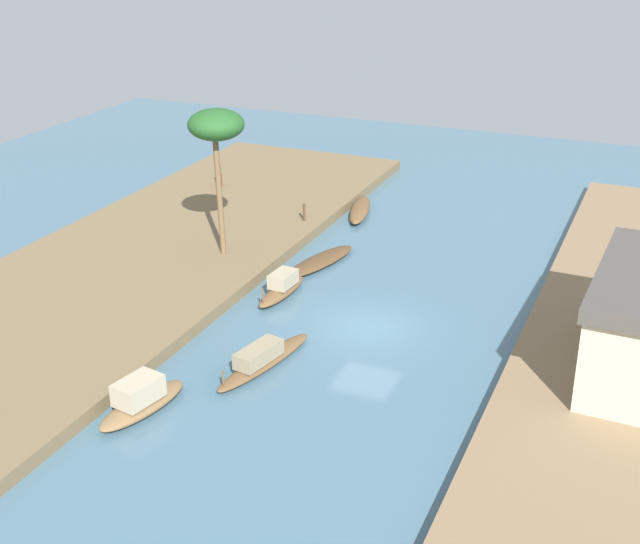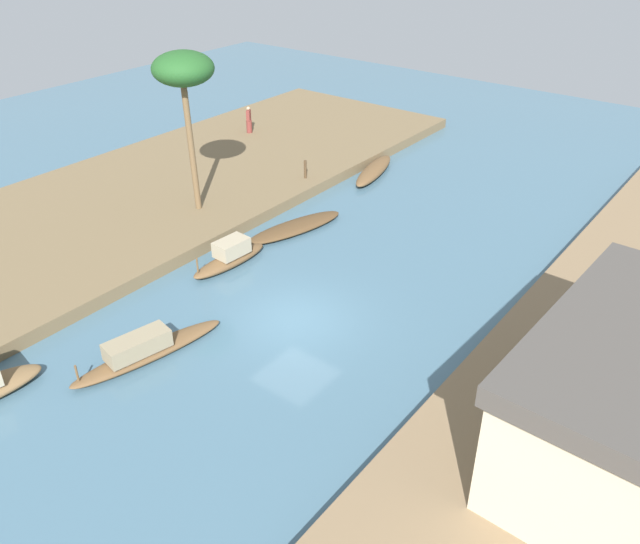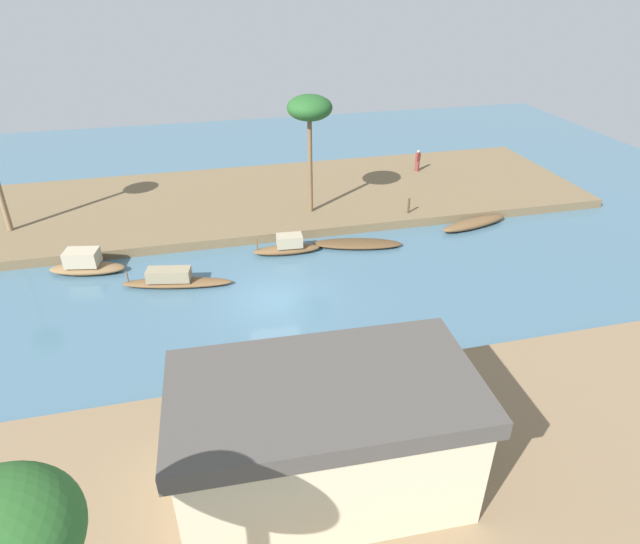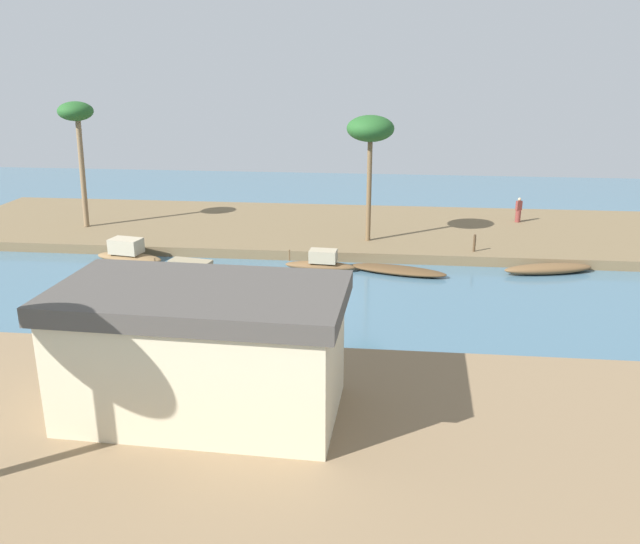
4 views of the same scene
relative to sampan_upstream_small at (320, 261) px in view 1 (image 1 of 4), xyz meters
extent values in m
plane|color=#476B7F|center=(5.37, 4.40, -0.19)|extent=(69.10, 69.10, 0.00)
cube|color=brown|center=(5.37, -7.66, 0.08)|extent=(44.96, 12.06, 0.53)
ellipsoid|color=brown|center=(0.00, 0.00, 0.00)|extent=(5.14, 2.40, 0.37)
ellipsoid|color=brown|center=(14.31, -0.44, 0.06)|extent=(3.98, 1.90, 0.50)
cube|color=tan|center=(14.44, -0.46, 0.71)|extent=(1.79, 1.32, 0.79)
ellipsoid|color=brown|center=(3.98, -0.14, 0.04)|extent=(3.70, 1.13, 0.46)
cube|color=tan|center=(3.82, -0.13, 0.59)|extent=(1.43, 0.94, 0.63)
cylinder|color=brown|center=(5.59, -0.24, 0.53)|extent=(0.07, 0.07, 0.61)
ellipsoid|color=brown|center=(-7.59, -0.83, 0.08)|extent=(4.75, 2.07, 0.52)
ellipsoid|color=brown|center=(9.84, 1.97, -0.01)|extent=(5.45, 1.95, 0.36)
cube|color=gray|center=(10.19, 1.90, 0.47)|extent=(2.21, 1.20, 0.59)
cylinder|color=brown|center=(12.16, 1.51, 0.42)|extent=(0.07, 0.07, 0.56)
cylinder|color=brown|center=(-7.56, -9.74, 0.73)|extent=(0.45, 0.45, 0.76)
cube|color=brown|center=(-7.56, -9.74, 1.41)|extent=(0.42, 0.35, 0.60)
sphere|color=tan|center=(-7.56, -9.74, 1.81)|extent=(0.21, 0.21, 0.21)
cylinder|color=#4C3823|center=(-4.06, -2.65, 0.82)|extent=(0.14, 0.14, 0.93)
cylinder|color=brown|center=(1.70, -4.38, 3.22)|extent=(0.27, 0.43, 5.74)
ellipsoid|color=#235623|center=(1.70, -4.38, 6.61)|extent=(2.59, 2.59, 1.42)
camera|label=1|loc=(34.94, 14.99, 15.72)|focal=48.18mm
camera|label=2|loc=(19.76, 16.58, 12.97)|focal=36.41mm
camera|label=3|loc=(8.23, 25.32, 13.49)|focal=29.80mm
camera|label=4|loc=(0.48, 32.00, 10.25)|focal=36.96mm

